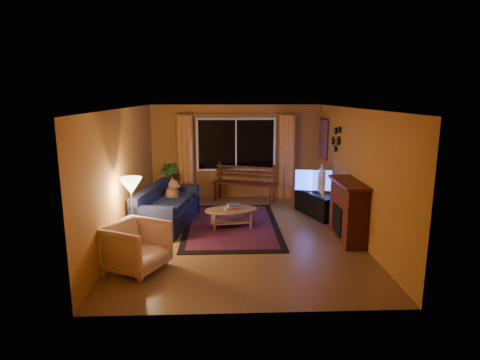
{
  "coord_description": "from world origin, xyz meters",
  "views": [
    {
      "loc": [
        -0.32,
        -7.68,
        2.76
      ],
      "look_at": [
        0.0,
        0.3,
        1.05
      ],
      "focal_mm": 30.0,
      "sensor_mm": 36.0,
      "label": 1
    }
  ],
  "objects_px": {
    "coffee_table": "(231,218)",
    "tv_console": "(317,204)",
    "armchair": "(136,244)",
    "floor_lamp": "(133,214)",
    "bench": "(244,193)",
    "sofa": "(168,206)"
  },
  "relations": [
    {
      "from": "armchair",
      "to": "sofa",
      "type": "bearing_deg",
      "value": 22.58
    },
    {
      "from": "bench",
      "to": "sofa",
      "type": "bearing_deg",
      "value": -114.07
    },
    {
      "from": "coffee_table",
      "to": "tv_console",
      "type": "relative_size",
      "value": 0.85
    },
    {
      "from": "floor_lamp",
      "to": "coffee_table",
      "type": "bearing_deg",
      "value": 32.34
    },
    {
      "from": "bench",
      "to": "armchair",
      "type": "height_order",
      "value": "armchair"
    },
    {
      "from": "bench",
      "to": "coffee_table",
      "type": "relative_size",
      "value": 1.49
    },
    {
      "from": "bench",
      "to": "tv_console",
      "type": "bearing_deg",
      "value": -19.15
    },
    {
      "from": "bench",
      "to": "sofa",
      "type": "xyz_separation_m",
      "value": [
        -1.74,
        -1.85,
        0.17
      ]
    },
    {
      "from": "bench",
      "to": "sofa",
      "type": "relative_size",
      "value": 0.8
    },
    {
      "from": "sofa",
      "to": "armchair",
      "type": "relative_size",
      "value": 2.39
    },
    {
      "from": "bench",
      "to": "sofa",
      "type": "distance_m",
      "value": 2.54
    },
    {
      "from": "armchair",
      "to": "tv_console",
      "type": "distance_m",
      "value": 4.53
    },
    {
      "from": "armchair",
      "to": "coffee_table",
      "type": "distance_m",
      "value": 2.57
    },
    {
      "from": "armchair",
      "to": "tv_console",
      "type": "xyz_separation_m",
      "value": [
        3.54,
        2.82,
        -0.16
      ]
    },
    {
      "from": "armchair",
      "to": "floor_lamp",
      "type": "xyz_separation_m",
      "value": [
        -0.25,
        0.91,
        0.22
      ]
    },
    {
      "from": "sofa",
      "to": "tv_console",
      "type": "height_order",
      "value": "sofa"
    },
    {
      "from": "coffee_table",
      "to": "bench",
      "type": "bearing_deg",
      "value": 79.69
    },
    {
      "from": "floor_lamp",
      "to": "tv_console",
      "type": "bearing_deg",
      "value": 26.83
    },
    {
      "from": "armchair",
      "to": "floor_lamp",
      "type": "distance_m",
      "value": 0.97
    },
    {
      "from": "bench",
      "to": "sofa",
      "type": "height_order",
      "value": "sofa"
    },
    {
      "from": "sofa",
      "to": "coffee_table",
      "type": "bearing_deg",
      "value": 1.25
    },
    {
      "from": "coffee_table",
      "to": "sofa",
      "type": "bearing_deg",
      "value": 171.0
    }
  ]
}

